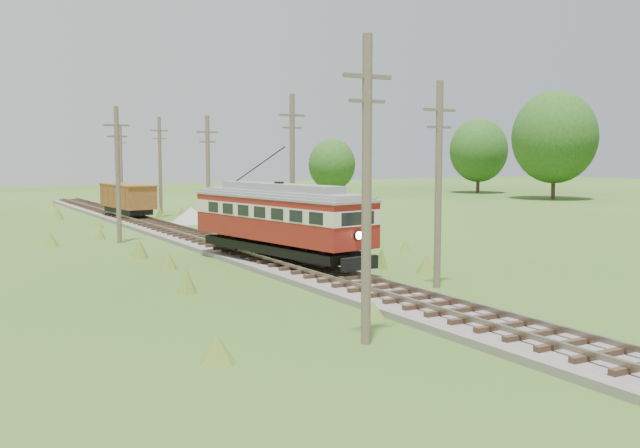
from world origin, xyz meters
TOP-DOWN VIEW (x-y plane):
  - railbed_main at (0.00, 34.00)m, footprint 3.60×96.00m
  - streetcar at (0.00, 26.22)m, footprint 4.61×12.00m
  - gondola at (0.00, 55.27)m, footprint 3.05×7.76m
  - gravel_pile at (4.01, 50.15)m, footprint 3.60×3.81m
  - utility_pole_r_2 at (3.30, 18.00)m, footprint 1.60×0.30m
  - utility_pole_r_3 at (3.20, 31.00)m, footprint 1.60×0.30m
  - utility_pole_r_4 at (3.00, 44.00)m, footprint 1.60×0.30m
  - utility_pole_r_5 at (3.40, 57.00)m, footprint 1.60×0.30m
  - utility_pole_r_6 at (3.20, 70.00)m, footprint 1.60×0.30m
  - utility_pole_l_a at (-4.20, 12.00)m, footprint 1.60×0.30m
  - utility_pole_l_b at (-4.50, 40.00)m, footprint 1.60×0.30m
  - tree_right_4 at (54.00, 58.00)m, footprint 10.50×10.50m
  - tree_right_5 at (56.00, 74.00)m, footprint 8.40×8.40m
  - tree_mid_b at (30.00, 72.00)m, footprint 5.88×5.88m

SIDE VIEW (x-z plane):
  - railbed_main at x=0.00m, z-range -0.09..0.48m
  - gravel_pile at x=4.01m, z-range -0.04..1.27m
  - gondola at x=0.00m, z-range 0.66..3.18m
  - streetcar at x=0.00m, z-range -0.17..5.26m
  - utility_pole_r_4 at x=3.00m, z-range 0.12..8.52m
  - tree_mid_b at x=30.00m, z-range 0.54..8.12m
  - utility_pole_r_2 at x=3.30m, z-range 0.12..8.72m
  - utility_pole_l_b at x=-4.50m, z-range 0.12..8.72m
  - utility_pole_r_6 at x=3.20m, z-range 0.12..8.82m
  - utility_pole_r_5 at x=3.40m, z-range 0.13..9.03m
  - utility_pole_r_3 at x=3.20m, z-range 0.13..9.13m
  - utility_pole_l_a at x=-4.20m, z-range 0.13..9.13m
  - tree_right_5 at x=56.00m, z-range 0.78..11.60m
  - tree_right_4 at x=54.00m, z-range 0.98..14.51m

